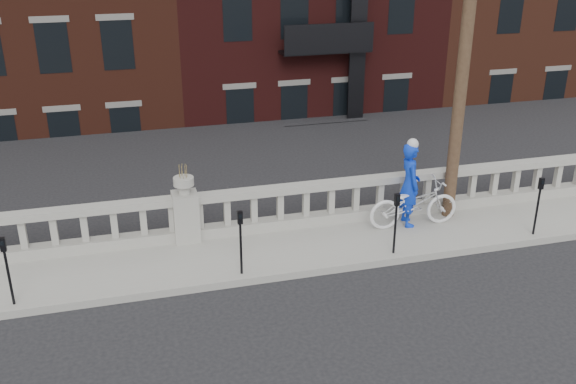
% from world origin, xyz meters
% --- Properties ---
extents(ground, '(120.00, 120.00, 0.00)m').
position_xyz_m(ground, '(0.00, 0.00, 0.00)').
color(ground, black).
rests_on(ground, ground).
extents(sidewalk, '(32.00, 2.20, 0.15)m').
position_xyz_m(sidewalk, '(0.00, 3.00, 0.07)').
color(sidewalk, '#9A988F').
rests_on(sidewalk, ground).
extents(balustrade, '(28.00, 0.34, 1.03)m').
position_xyz_m(balustrade, '(0.00, 3.95, 0.64)').
color(balustrade, '#9A988F').
rests_on(balustrade, sidewalk).
extents(planter_pedestal, '(0.55, 0.55, 1.76)m').
position_xyz_m(planter_pedestal, '(0.00, 3.95, 0.83)').
color(planter_pedestal, '#9A988F').
rests_on(planter_pedestal, sidewalk).
extents(lower_level, '(80.00, 44.00, 20.80)m').
position_xyz_m(lower_level, '(0.56, 23.04, 2.63)').
color(lower_level, '#605E59').
rests_on(lower_level, ground).
extents(parking_meter_a, '(0.10, 0.09, 1.36)m').
position_xyz_m(parking_meter_a, '(-3.40, 2.15, 1.00)').
color(parking_meter_a, black).
rests_on(parking_meter_a, sidewalk).
extents(parking_meter_b, '(0.10, 0.09, 1.36)m').
position_xyz_m(parking_meter_b, '(0.86, 2.15, 1.00)').
color(parking_meter_b, black).
rests_on(parking_meter_b, sidewalk).
extents(parking_meter_c, '(0.10, 0.09, 1.36)m').
position_xyz_m(parking_meter_c, '(4.15, 2.15, 1.00)').
color(parking_meter_c, black).
rests_on(parking_meter_c, sidewalk).
extents(parking_meter_d, '(0.10, 0.09, 1.36)m').
position_xyz_m(parking_meter_d, '(7.56, 2.15, 1.00)').
color(parking_meter_d, black).
rests_on(parking_meter_d, sidewalk).
extents(bicycle, '(2.13, 0.79, 1.11)m').
position_xyz_m(bicycle, '(5.11, 3.27, 0.71)').
color(bicycle, white).
rests_on(bicycle, sidewalk).
extents(cyclist, '(0.55, 0.76, 1.97)m').
position_xyz_m(cyclist, '(5.04, 3.41, 1.13)').
color(cyclist, '#0D33CC').
rests_on(cyclist, sidewalk).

